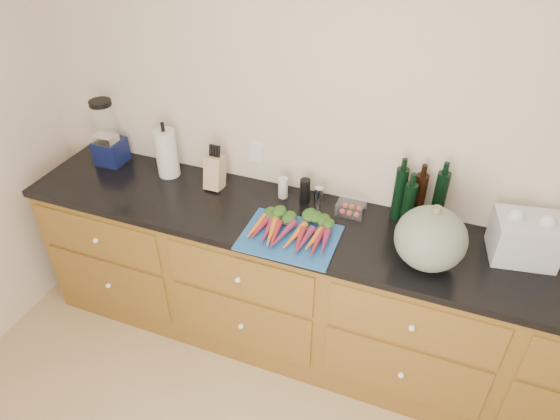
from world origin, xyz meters
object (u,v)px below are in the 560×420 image
at_px(carrots, 292,229).
at_px(knife_block, 215,172).
at_px(paper_towel, 167,153).
at_px(cutting_board, 290,238).
at_px(squash, 431,239).
at_px(tomato_box, 351,207).
at_px(blender_appliance, 107,136).

xyz_separation_m(carrots, knife_block, (-0.57, 0.26, 0.06)).
distance_m(paper_towel, knife_block, 0.33).
bearing_deg(knife_block, paper_towel, 176.47).
xyz_separation_m(cutting_board, knife_block, (-0.57, 0.30, 0.09)).
distance_m(carrots, squash, 0.68).
relative_size(cutting_board, squash, 1.45).
height_order(knife_block, tomato_box, knife_block).
bearing_deg(tomato_box, squash, -31.57).
bearing_deg(knife_block, squash, -10.87).
distance_m(carrots, tomato_box, 0.37).
bearing_deg(knife_block, blender_appliance, 178.62).
xyz_separation_m(carrots, squash, (0.67, 0.02, 0.11)).
height_order(carrots, paper_towel, paper_towel).
relative_size(carrots, paper_towel, 1.41).
bearing_deg(paper_towel, cutting_board, -19.70).
distance_m(paper_towel, tomato_box, 1.13).
bearing_deg(cutting_board, squash, 5.37).
distance_m(squash, tomato_box, 0.52).
relative_size(cutting_board, tomato_box, 3.26).
xyz_separation_m(carrots, blender_appliance, (-1.31, 0.28, 0.14)).
xyz_separation_m(cutting_board, blender_appliance, (-1.31, 0.32, 0.17)).
bearing_deg(tomato_box, paper_towel, -179.49).
distance_m(carrots, knife_block, 0.63).
bearing_deg(paper_towel, squash, -9.37).
distance_m(cutting_board, knife_block, 0.65).
xyz_separation_m(cutting_board, paper_towel, (-0.89, 0.32, 0.14)).
height_order(carrots, tomato_box, carrots).
height_order(blender_appliance, knife_block, blender_appliance).
height_order(blender_appliance, tomato_box, blender_appliance).
height_order(cutting_board, paper_towel, paper_towel).
xyz_separation_m(blender_appliance, paper_towel, (0.41, 0.00, -0.04)).
distance_m(cutting_board, squash, 0.68).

